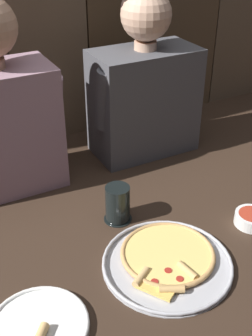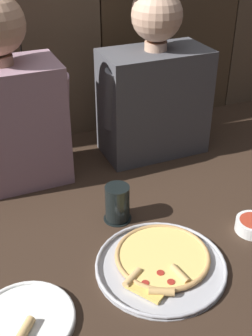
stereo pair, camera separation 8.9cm
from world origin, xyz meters
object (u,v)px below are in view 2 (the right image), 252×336
drinking_glass (117,203)px  diner_left (6,102)px  pizza_tray (162,262)px  dinner_plate (25,320)px  diner_right (155,84)px

drinking_glass → diner_left: size_ratio=0.19×
pizza_tray → dinner_plate: 0.39m
dinner_plate → diner_left: size_ratio=0.37×
drinking_glass → diner_right: 0.51m
pizza_tray → dinner_plate: size_ratio=1.49×
pizza_tray → dinner_plate: bearing=-173.4°
pizza_tray → diner_right: (0.26, 0.59, 0.26)m
pizza_tray → diner_left: (-0.27, 0.59, 0.28)m
dinner_plate → diner_right: bearing=44.7°
drinking_glass → diner_left: (-0.24, 0.36, 0.24)m
pizza_tray → diner_right: 0.70m
drinking_glass → diner_right: (0.29, 0.36, 0.21)m
dinner_plate → diner_left: (0.11, 0.63, 0.28)m
dinner_plate → drinking_glass: size_ratio=2.00×
pizza_tray → drinking_glass: size_ratio=2.99×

